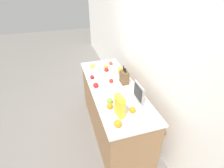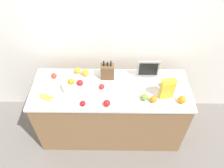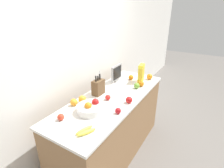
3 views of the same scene
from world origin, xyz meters
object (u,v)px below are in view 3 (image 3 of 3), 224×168
at_px(apple_leftmost, 137,86).
at_px(apple_rear, 129,100).
at_px(banana_bunch, 85,131).
at_px(apple_by_knife_block, 118,111).
at_px(orange_front_left, 150,77).
at_px(orange_front_right, 131,77).
at_px(apple_rightmost, 61,117).
at_px(orange_front_center, 74,102).
at_px(knife_block, 98,87).
at_px(cereal_box, 141,73).
at_px(fruit_bowl, 90,108).
at_px(orange_near_bowl, 141,84).
at_px(apple_near_bananas, 108,97).
at_px(orange_mid_left, 82,99).
at_px(small_monitor, 117,73).

bearing_deg(apple_leftmost, apple_rear, -168.03).
bearing_deg(apple_rear, banana_bunch, 172.13).
height_order(apple_by_knife_block, orange_front_left, orange_front_left).
bearing_deg(apple_leftmost, orange_front_right, 40.06).
relative_size(apple_rightmost, orange_front_center, 0.83).
distance_m(apple_by_knife_block, orange_front_right, 0.97).
distance_m(knife_block, cereal_box, 0.73).
bearing_deg(orange_front_center, fruit_bowl, -91.38).
bearing_deg(apple_rightmost, orange_front_left, -14.08).
bearing_deg(apple_rear, orange_near_bowl, 6.71).
bearing_deg(banana_bunch, apple_near_bananas, 14.38).
height_order(apple_rightmost, orange_front_right, orange_front_right).
relative_size(orange_mid_left, orange_front_right, 1.17).
distance_m(apple_leftmost, orange_mid_left, 0.79).
relative_size(cereal_box, orange_front_left, 3.08).
bearing_deg(apple_rear, orange_front_left, 3.76).
bearing_deg(orange_near_bowl, small_monitor, 94.48).
height_order(small_monitor, apple_rightmost, small_monitor).
distance_m(banana_bunch, orange_mid_left, 0.55).
distance_m(small_monitor, fruit_bowl, 0.89).
xyz_separation_m(banana_bunch, orange_front_right, (1.34, 0.20, 0.02)).
height_order(apple_by_knife_block, orange_mid_left, orange_mid_left).
distance_m(apple_rightmost, orange_near_bowl, 1.22).
bearing_deg(apple_rightmost, apple_by_knife_block, -47.09).
height_order(cereal_box, orange_front_right, cereal_box).
xyz_separation_m(orange_mid_left, orange_front_right, (0.94, -0.18, -0.01)).
bearing_deg(orange_mid_left, apple_leftmost, -28.92).
height_order(cereal_box, orange_front_center, cereal_box).
height_order(cereal_box, apple_rightmost, cereal_box).
bearing_deg(apple_leftmost, knife_block, 140.14).
distance_m(apple_near_bananas, orange_mid_left, 0.30).
bearing_deg(orange_mid_left, apple_by_knife_block, -87.99).
distance_m(banana_bunch, orange_front_right, 1.35).
height_order(orange_front_left, orange_mid_left, orange_mid_left).
distance_m(small_monitor, orange_front_center, 0.87).
bearing_deg(orange_front_left, apple_leftmost, 175.25).
relative_size(apple_rightmost, orange_front_left, 0.79).
xyz_separation_m(knife_block, orange_front_right, (0.66, -0.14, -0.06)).
bearing_deg(fruit_bowl, apple_rear, -34.71).
distance_m(orange_front_center, orange_front_right, 1.06).
height_order(small_monitor, fruit_bowl, small_monitor).
distance_m(apple_by_knife_block, orange_front_center, 0.52).
bearing_deg(orange_near_bowl, apple_leftmost, 163.83).
relative_size(apple_by_knife_block, apple_near_bananas, 0.98).
height_order(knife_block, orange_front_left, knife_block).
height_order(fruit_bowl, apple_rightmost, fruit_bowl).
relative_size(knife_block, apple_by_knife_block, 4.71).
xyz_separation_m(apple_by_knife_block, orange_front_left, (1.08, 0.05, 0.01)).
bearing_deg(banana_bunch, cereal_box, 1.62).
xyz_separation_m(orange_front_left, orange_mid_left, (-1.10, 0.42, 0.00)).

